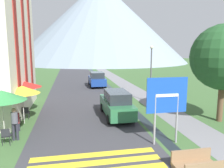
# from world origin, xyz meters

# --- Properties ---
(ground_plane) EXTENTS (160.00, 160.00, 0.00)m
(ground_plane) POSITION_xyz_m (0.00, 20.00, 0.00)
(ground_plane) COLOR #3D6033
(road) EXTENTS (6.40, 60.00, 0.01)m
(road) POSITION_xyz_m (-2.50, 30.00, 0.00)
(road) COLOR #38383D
(road) RESTS_ON ground_plane
(footpath) EXTENTS (2.20, 60.00, 0.01)m
(footpath) POSITION_xyz_m (3.60, 30.00, 0.00)
(footpath) COLOR slate
(footpath) RESTS_ON ground_plane
(drainage_channel) EXTENTS (0.60, 60.00, 0.00)m
(drainage_channel) POSITION_xyz_m (1.20, 30.00, 0.00)
(drainage_channel) COLOR black
(drainage_channel) RESTS_ON ground_plane
(crosswalk_marking) EXTENTS (5.44, 2.54, 0.01)m
(crosswalk_marking) POSITION_xyz_m (-2.50, 3.11, 0.01)
(crosswalk_marking) COLOR yellow
(crosswalk_marking) RESTS_ON ground_plane
(mountain_distant) EXTENTS (61.76, 61.76, 28.74)m
(mountain_distant) POSITION_xyz_m (7.85, 76.11, 14.37)
(mountain_distant) COLOR gray
(mountain_distant) RESTS_ON ground_plane
(road_sign) EXTENTS (2.04, 0.11, 3.28)m
(road_sign) POSITION_xyz_m (1.05, 4.66, 2.17)
(road_sign) COLOR gray
(road_sign) RESTS_ON ground_plane
(footbridge) EXTENTS (1.70, 1.10, 0.65)m
(footbridge) POSITION_xyz_m (1.20, 2.09, 0.23)
(footbridge) COLOR #846647
(footbridge) RESTS_ON ground_plane
(parked_car_near) EXTENTS (1.74, 4.55, 1.82)m
(parked_car_near) POSITION_xyz_m (-0.40, 9.34, 0.91)
(parked_car_near) COLOR #28663D
(parked_car_near) RESTS_ON ground_plane
(parked_car_far) EXTENTS (1.91, 4.14, 1.82)m
(parked_car_far) POSITION_xyz_m (-0.20, 21.85, 0.91)
(parked_car_far) COLOR navy
(parked_car_far) RESTS_ON ground_plane
(cafe_chair_far_left) EXTENTS (0.40, 0.40, 0.85)m
(cafe_chair_far_left) POSITION_xyz_m (-6.62, 9.98, 0.51)
(cafe_chair_far_left) COLOR #232328
(cafe_chair_far_left) RESTS_ON ground_plane
(cafe_chair_far_right) EXTENTS (0.40, 0.40, 0.85)m
(cafe_chair_far_right) POSITION_xyz_m (-6.38, 9.89, 0.51)
(cafe_chair_far_right) COLOR #232328
(cafe_chair_far_right) RESTS_ON ground_plane
(cafe_chair_nearest) EXTENTS (0.40, 0.40, 0.85)m
(cafe_chair_nearest) POSITION_xyz_m (-6.55, 5.95, 0.51)
(cafe_chair_nearest) COLOR #232328
(cafe_chair_nearest) RESTS_ON ground_plane
(cafe_chair_middle) EXTENTS (0.40, 0.40, 0.85)m
(cafe_chair_middle) POSITION_xyz_m (-6.69, 8.67, 0.51)
(cafe_chair_middle) COLOR #232328
(cafe_chair_middle) RESTS_ON ground_plane
(cafe_umbrella_front_green) EXTENTS (2.42, 2.42, 2.55)m
(cafe_umbrella_front_green) POSITION_xyz_m (-6.86, 6.78, 2.29)
(cafe_umbrella_front_green) COLOR #B7B2A8
(cafe_umbrella_front_green) RESTS_ON ground_plane
(cafe_umbrella_middle_yellow) EXTENTS (2.11, 2.11, 2.39)m
(cafe_umbrella_middle_yellow) POSITION_xyz_m (-6.35, 9.10, 2.14)
(cafe_umbrella_middle_yellow) COLOR #B7B2A8
(cafe_umbrella_middle_yellow) RESTS_ON ground_plane
(cafe_umbrella_rear_red) EXTENTS (2.47, 2.47, 2.39)m
(cafe_umbrella_rear_red) POSITION_xyz_m (-6.67, 11.10, 2.18)
(cafe_umbrella_rear_red) COLOR #B7B2A8
(cafe_umbrella_rear_red) RESTS_ON ground_plane
(person_standing_terrace) EXTENTS (0.32, 0.32, 1.68)m
(person_standing_terrace) POSITION_xyz_m (-6.26, 6.49, 0.98)
(person_standing_terrace) COLOR #282833
(person_standing_terrace) RESTS_ON ground_plane
(person_seated_far) EXTENTS (0.32, 0.32, 1.25)m
(person_seated_far) POSITION_xyz_m (-6.48, 7.79, 0.69)
(person_seated_far) COLOR #282833
(person_seated_far) RESTS_ON ground_plane
(person_seated_near) EXTENTS (0.32, 0.32, 1.25)m
(person_seated_near) POSITION_xyz_m (-6.95, 9.78, 0.69)
(person_seated_near) COLOR #282833
(person_seated_near) RESTS_ON ground_plane
(streetlamp) EXTENTS (0.28, 0.28, 4.91)m
(streetlamp) POSITION_xyz_m (3.42, 12.97, 2.93)
(streetlamp) COLOR #515156
(streetlamp) RESTS_ON ground_plane
(tree_by_path) EXTENTS (4.10, 4.10, 6.15)m
(tree_by_path) POSITION_xyz_m (5.93, 7.20, 4.09)
(tree_by_path) COLOR brown
(tree_by_path) RESTS_ON ground_plane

